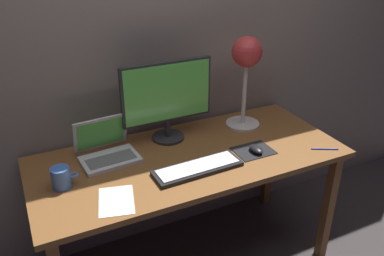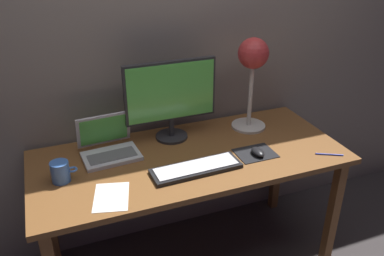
# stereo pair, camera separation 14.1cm
# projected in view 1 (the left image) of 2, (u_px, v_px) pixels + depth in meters

# --- Properties ---
(back_wall) EXTENTS (4.80, 0.06, 2.60)m
(back_wall) POSITION_uv_depth(u_px,v_px,m) (157.00, 30.00, 2.14)
(back_wall) COLOR gray
(back_wall) RESTS_ON ground
(desk) EXTENTS (1.60, 0.70, 0.74)m
(desk) POSITION_uv_depth(u_px,v_px,m) (189.00, 168.00, 2.11)
(desk) COLOR brown
(desk) RESTS_ON ground
(monitor) EXTENTS (0.50, 0.18, 0.44)m
(monitor) POSITION_uv_depth(u_px,v_px,m) (167.00, 96.00, 2.12)
(monitor) COLOR #28282B
(monitor) RESTS_ON desk
(keyboard_main) EXTENTS (0.44, 0.15, 0.03)m
(keyboard_main) POSITION_uv_depth(u_px,v_px,m) (198.00, 168.00, 1.94)
(keyboard_main) COLOR black
(keyboard_main) RESTS_ON desk
(laptop) EXTENTS (0.30, 0.26, 0.20)m
(laptop) POSITION_uv_depth(u_px,v_px,m) (106.00, 147.00, 2.03)
(laptop) COLOR silver
(laptop) RESTS_ON desk
(desk_lamp) EXTENTS (0.20, 0.20, 0.53)m
(desk_lamp) POSITION_uv_depth(u_px,v_px,m) (246.00, 61.00, 2.21)
(desk_lamp) COLOR beige
(desk_lamp) RESTS_ON desk
(mousepad) EXTENTS (0.20, 0.16, 0.00)m
(mousepad) POSITION_uv_depth(u_px,v_px,m) (253.00, 151.00, 2.11)
(mousepad) COLOR black
(mousepad) RESTS_ON desk
(mouse) EXTENTS (0.06, 0.10, 0.03)m
(mouse) POSITION_uv_depth(u_px,v_px,m) (256.00, 149.00, 2.09)
(mouse) COLOR black
(mouse) RESTS_ON mousepad
(coffee_mug) EXTENTS (0.12, 0.08, 0.10)m
(coffee_mug) POSITION_uv_depth(u_px,v_px,m) (61.00, 178.00, 1.80)
(coffee_mug) COLOR #3F72CC
(coffee_mug) RESTS_ON desk
(paper_sheet_near_mouse) EXTENTS (0.20, 0.24, 0.00)m
(paper_sheet_near_mouse) POSITION_uv_depth(u_px,v_px,m) (116.00, 201.00, 1.73)
(paper_sheet_near_mouse) COLOR white
(paper_sheet_near_mouse) RESTS_ON desk
(pen) EXTENTS (0.13, 0.07, 0.01)m
(pen) POSITION_uv_depth(u_px,v_px,m) (325.00, 149.00, 2.12)
(pen) COLOR #2633A5
(pen) RESTS_ON desk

